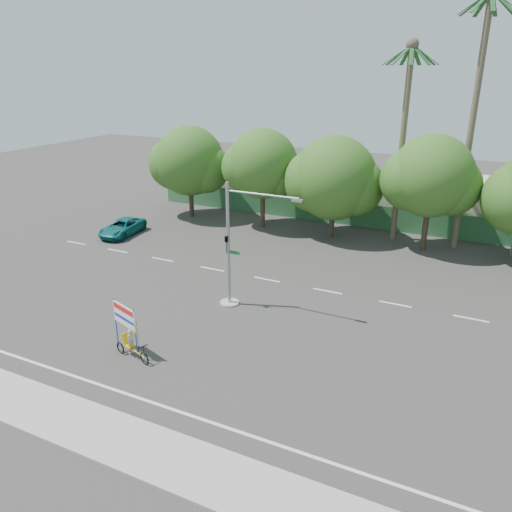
% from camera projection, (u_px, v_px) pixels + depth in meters
% --- Properties ---
extents(ground, '(120.00, 120.00, 0.00)m').
position_uv_depth(ground, '(235.00, 347.00, 23.94)').
color(ground, '#33302D').
rests_on(ground, ground).
extents(sidewalk_near, '(50.00, 2.40, 0.12)m').
position_uv_depth(sidewalk_near, '(136.00, 446.00, 17.61)').
color(sidewalk_near, gray).
rests_on(sidewalk_near, ground).
extents(fence, '(38.00, 0.08, 2.00)m').
position_uv_depth(fence, '(356.00, 215.00, 41.66)').
color(fence, '#336B3D').
rests_on(fence, ground).
extents(building_left, '(12.00, 8.00, 4.00)m').
position_uv_depth(building_left, '(270.00, 181.00, 49.16)').
color(building_left, beige).
rests_on(building_left, ground).
extents(building_right, '(14.00, 8.00, 3.60)m').
position_uv_depth(building_right, '(464.00, 204.00, 41.90)').
color(building_right, beige).
rests_on(building_right, ground).
extents(tree_far_left, '(7.14, 6.00, 7.96)m').
position_uv_depth(tree_far_left, '(189.00, 163.00, 43.10)').
color(tree_far_left, '#473828').
rests_on(tree_far_left, ground).
extents(tree_left, '(6.66, 5.60, 8.07)m').
position_uv_depth(tree_left, '(262.00, 166.00, 40.14)').
color(tree_left, '#473828').
rests_on(tree_left, ground).
extents(tree_center, '(7.62, 6.40, 7.85)m').
position_uv_depth(tree_center, '(334.00, 181.00, 37.91)').
color(tree_center, '#473828').
rests_on(tree_center, ground).
extents(tree_right, '(6.90, 5.80, 8.36)m').
position_uv_depth(tree_right, '(431.00, 179.00, 34.78)').
color(tree_right, '#473828').
rests_on(tree_right, ground).
extents(palm_tall, '(3.73, 3.79, 17.45)m').
position_uv_depth(palm_tall, '(476.00, 100.00, 33.35)').
color(palm_tall, '#70604C').
rests_on(palm_tall, ground).
extents(palm_short, '(3.73, 3.79, 14.45)m').
position_uv_depth(palm_short, '(404.00, 122.00, 35.75)').
color(palm_short, '#70604C').
rests_on(palm_short, ground).
extents(traffic_signal, '(4.72, 1.10, 7.00)m').
position_uv_depth(traffic_signal, '(233.00, 256.00, 27.14)').
color(traffic_signal, gray).
rests_on(traffic_signal, ground).
extents(trike_billboard, '(2.50, 1.10, 2.57)m').
position_uv_depth(trike_billboard, '(129.00, 335.00, 22.97)').
color(trike_billboard, black).
rests_on(trike_billboard, ground).
extents(pickup_truck, '(2.47, 4.64, 1.24)m').
position_uv_depth(pickup_truck, '(122.00, 227.00, 39.62)').
color(pickup_truck, '#0E6366').
rests_on(pickup_truck, ground).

